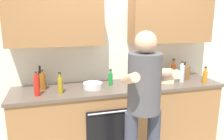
{
  "coord_description": "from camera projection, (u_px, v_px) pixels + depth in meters",
  "views": [
    {
      "loc": [
        -0.87,
        -2.76,
        1.79
      ],
      "look_at": [
        -0.14,
        -0.1,
        1.15
      ],
      "focal_mm": 35.69,
      "sensor_mm": 36.0,
      "label": 1
    }
  ],
  "objects": [
    {
      "name": "back_wall_unit",
      "position": [
        115.0,
        40.0,
        3.14
      ],
      "size": [
        4.0,
        0.38,
        2.5
      ],
      "color": "silver",
      "rests_on": "ground"
    },
    {
      "name": "counter",
      "position": [
        120.0,
        116.0,
        3.12
      ],
      "size": [
        2.84,
        0.67,
        0.9
      ],
      "color": "olive",
      "rests_on": "ground"
    },
    {
      "name": "person_standing",
      "position": [
        144.0,
        99.0,
        2.28
      ],
      "size": [
        0.49,
        0.45,
        1.68
      ],
      "color": "#383D4C",
      "rests_on": "ground"
    },
    {
      "name": "bottle_hotsauce",
      "position": [
        37.0,
        86.0,
        2.6
      ],
      "size": [
        0.06,
        0.06,
        0.29
      ],
      "color": "red",
      "rests_on": "counter"
    },
    {
      "name": "bottle_juice",
      "position": [
        205.0,
        76.0,
        3.13
      ],
      "size": [
        0.06,
        0.06,
        0.23
      ],
      "color": "orange",
      "rests_on": "counter"
    },
    {
      "name": "bottle_soda",
      "position": [
        111.0,
        79.0,
        3.02
      ],
      "size": [
        0.06,
        0.06,
        0.22
      ],
      "color": "#198C33",
      "rests_on": "counter"
    },
    {
      "name": "bottle_oil",
      "position": [
        60.0,
        85.0,
        2.69
      ],
      "size": [
        0.06,
        0.06,
        0.26
      ],
      "color": "olive",
      "rests_on": "counter"
    },
    {
      "name": "bottle_syrup",
      "position": [
        43.0,
        81.0,
        2.83
      ],
      "size": [
        0.07,
        0.07,
        0.26
      ],
      "color": "#8C4C14",
      "rests_on": "counter"
    },
    {
      "name": "bottle_water",
      "position": [
        182.0,
        73.0,
        3.17
      ],
      "size": [
        0.07,
        0.07,
        0.3
      ],
      "color": "silver",
      "rests_on": "counter"
    },
    {
      "name": "bottle_vinegar",
      "position": [
        173.0,
        70.0,
        3.37
      ],
      "size": [
        0.07,
        0.07,
        0.3
      ],
      "color": "brown",
      "rests_on": "counter"
    },
    {
      "name": "bottle_soy",
      "position": [
        41.0,
        79.0,
        2.91
      ],
      "size": [
        0.06,
        0.06,
        0.29
      ],
      "color": "black",
      "rests_on": "counter"
    },
    {
      "name": "cup_tea",
      "position": [
        145.0,
        82.0,
        3.03
      ],
      "size": [
        0.08,
        0.08,
        0.09
      ],
      "primitive_type": "cylinder",
      "color": "#33598C",
      "rests_on": "counter"
    },
    {
      "name": "mixing_bowl",
      "position": [
        93.0,
        85.0,
        2.9
      ],
      "size": [
        0.25,
        0.25,
        0.07
      ],
      "primitive_type": "cylinder",
      "color": "silver",
      "rests_on": "counter"
    },
    {
      "name": "knife_block",
      "position": [
        184.0,
        72.0,
        3.32
      ],
      "size": [
        0.1,
        0.14,
        0.26
      ],
      "color": "brown",
      "rests_on": "counter"
    },
    {
      "name": "grocery_bag_rice",
      "position": [
        164.0,
        76.0,
        3.15
      ],
      "size": [
        0.27,
        0.2,
        0.19
      ],
      "primitive_type": "cube",
      "rotation": [
        0.0,
        0.0,
        -0.19
      ],
      "color": "beige",
      "rests_on": "counter"
    }
  ]
}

